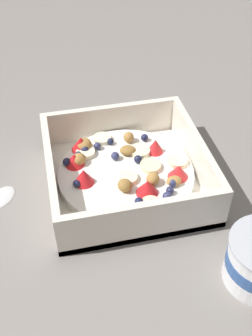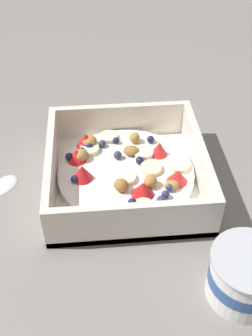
{
  "view_description": "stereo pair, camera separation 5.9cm",
  "coord_description": "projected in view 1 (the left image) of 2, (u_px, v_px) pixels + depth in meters",
  "views": [
    {
      "loc": [
        0.09,
        0.42,
        0.43
      ],
      "look_at": [
        -0.01,
        -0.01,
        0.03
      ],
      "focal_mm": 43.69,
      "sensor_mm": 36.0,
      "label": 1
    },
    {
      "loc": [
        0.03,
        0.42,
        0.43
      ],
      "look_at": [
        -0.01,
        -0.01,
        0.03
      ],
      "focal_mm": 43.69,
      "sensor_mm": 36.0,
      "label": 2
    }
  ],
  "objects": [
    {
      "name": "fruit_bowl",
      "position": [
        125.0,
        172.0,
        0.6
      ],
      "size": [
        0.22,
        0.22,
        0.07
      ],
      "color": "white",
      "rests_on": "ground"
    },
    {
      "name": "ground_plane",
      "position": [
        121.0,
        189.0,
        0.6
      ],
      "size": [
        2.4,
        2.4,
        0.0
      ],
      "primitive_type": "plane",
      "color": "gray"
    }
  ]
}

